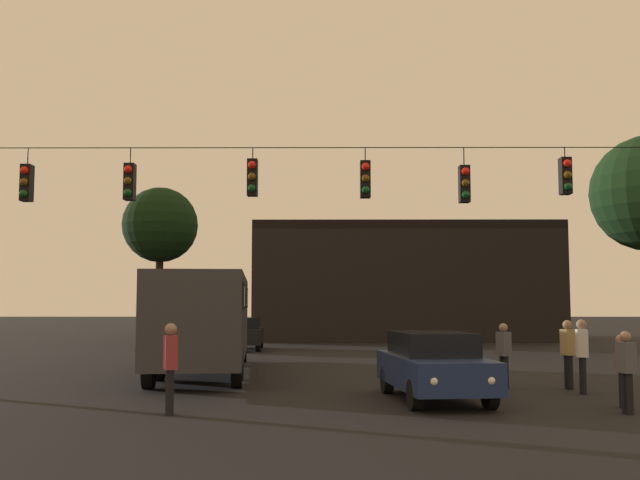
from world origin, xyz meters
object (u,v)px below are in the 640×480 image
at_px(car_far_left, 243,333).
at_px(pedestrian_crossing_center, 504,351).
at_px(pedestrian_trailing, 568,350).
at_px(city_bus, 205,313).
at_px(pedestrian_near_bus, 622,367).
at_px(pedestrian_crossing_right, 626,367).
at_px(pedestrian_far_side, 582,351).
at_px(pedestrian_crossing_left, 170,362).
at_px(car_near_right, 434,365).
at_px(tree_behind_building, 160,226).

distance_m(car_far_left, pedestrian_crossing_center, 17.36).
bearing_deg(pedestrian_trailing, city_bus, 156.47).
relative_size(pedestrian_near_bus, pedestrian_trailing, 0.87).
xyz_separation_m(pedestrian_crossing_right, pedestrian_far_side, (0.24, 3.17, 0.10)).
bearing_deg(pedestrian_crossing_left, pedestrian_trailing, 24.74).
bearing_deg(pedestrian_crossing_center, city_bus, 154.18).
height_order(pedestrian_crossing_left, pedestrian_crossing_right, pedestrian_crossing_left).
bearing_deg(pedestrian_trailing, pedestrian_near_bus, -89.19).
bearing_deg(city_bus, pedestrian_near_bus, -37.09).
xyz_separation_m(pedestrian_crossing_left, pedestrian_crossing_center, (7.65, 4.52, -0.08)).
relative_size(city_bus, pedestrian_crossing_right, 6.89).
bearing_deg(pedestrian_crossing_left, city_bus, 94.74).
bearing_deg(car_far_left, pedestrian_near_bus, -61.80).
height_order(car_far_left, pedestrian_near_bus, car_far_left).
bearing_deg(car_near_right, pedestrian_crossing_left, -158.72).
distance_m(car_far_left, pedestrian_far_side, 19.19).
height_order(car_near_right, pedestrian_crossing_right, pedestrian_crossing_right).
relative_size(car_far_left, pedestrian_crossing_left, 2.47).
xyz_separation_m(car_near_right, pedestrian_crossing_right, (3.51, -1.98, 0.12)).
height_order(pedestrian_crossing_left, tree_behind_building, tree_behind_building).
bearing_deg(pedestrian_far_side, city_bus, 152.24).
bearing_deg(pedestrian_far_side, pedestrian_trailing, 92.10).
distance_m(city_bus, car_near_right, 8.99).
relative_size(pedestrian_near_bus, tree_behind_building, 0.17).
relative_size(car_far_left, pedestrian_trailing, 2.53).
distance_m(pedestrian_crossing_right, pedestrian_far_side, 3.18).
bearing_deg(car_near_right, pedestrian_near_bus, -16.37).
xyz_separation_m(pedestrian_far_side, tree_behind_building, (-16.13, 26.14, 5.82)).
distance_m(pedestrian_near_bus, pedestrian_trailing, 3.22).
xyz_separation_m(city_bus, tree_behind_building, (-6.18, 20.91, 4.97)).
bearing_deg(tree_behind_building, city_bus, -73.53).
relative_size(car_near_right, car_far_left, 1.02).
bearing_deg(car_far_left, pedestrian_trailing, -57.19).
distance_m(car_near_right, pedestrian_far_side, 3.95).
xyz_separation_m(city_bus, pedestrian_crossing_right, (9.71, -8.41, -0.95)).
bearing_deg(pedestrian_far_side, pedestrian_near_bus, -89.71).
bearing_deg(tree_behind_building, pedestrian_trailing, -57.46).
xyz_separation_m(car_near_right, pedestrian_crossing_center, (2.16, 2.38, 0.14)).
height_order(car_near_right, tree_behind_building, tree_behind_building).
distance_m(car_far_left, pedestrian_crossing_left, 19.72).
bearing_deg(pedestrian_near_bus, pedestrian_far_side, 90.29).
bearing_deg(tree_behind_building, pedestrian_crossing_left, -76.84).
bearing_deg(pedestrian_near_bus, city_bus, 142.91).
bearing_deg(pedestrian_near_bus, tree_behind_building, 119.58).
height_order(city_bus, pedestrian_crossing_left, city_bus).
distance_m(car_near_right, pedestrian_crossing_center, 3.22).
relative_size(pedestrian_crossing_center, pedestrian_crossing_right, 1.02).
bearing_deg(pedestrian_crossing_center, pedestrian_far_side, -36.81).
distance_m(pedestrian_crossing_right, pedestrian_near_bus, 0.91).
distance_m(car_far_left, tree_behind_building, 13.01).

